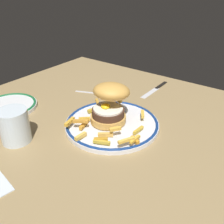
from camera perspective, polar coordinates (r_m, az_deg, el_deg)
ground_plane at (r=69.58cm, az=-0.63°, el=-6.72°), size 110.22×98.30×4.00cm
dinner_plate at (r=72.05cm, az=0.00°, el=-2.62°), size 26.71×26.71×1.60cm
burger at (r=70.00cm, az=-0.45°, el=2.37°), size 12.56×13.58×11.47cm
fries_pile at (r=69.20cm, az=-2.02°, el=-2.45°), size 24.12×22.60×2.79cm
water_glass at (r=69.07cm, az=-21.15°, el=-3.31°), size 7.61×7.61×8.96cm
side_plate at (r=88.09cm, az=-22.21°, el=1.33°), size 17.31×17.31×1.60cm
knife at (r=97.40cm, az=10.10°, el=5.39°), size 1.86×18.01×0.70cm
spoon at (r=91.42cm, az=-2.41°, el=4.28°), size 12.95×6.61×0.90cm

